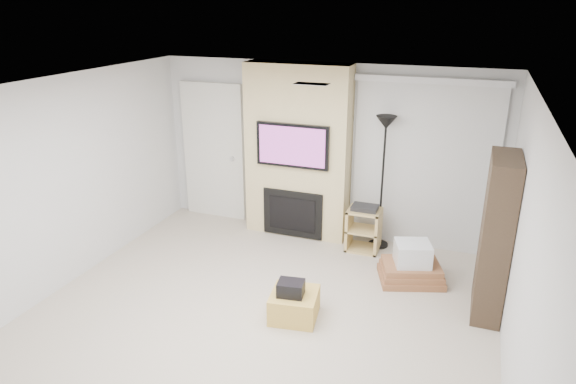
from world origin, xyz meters
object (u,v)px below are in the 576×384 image
(av_stand, at_px, (364,227))
(box_stack, at_px, (411,266))
(bookshelf, at_px, (495,237))
(floor_lamp, at_px, (385,145))
(ottoman, at_px, (294,305))

(av_stand, xyz_separation_m, box_stack, (0.75, -0.64, -0.15))
(box_stack, height_order, bookshelf, bookshelf)
(floor_lamp, height_order, av_stand, floor_lamp)
(floor_lamp, relative_size, box_stack, 2.07)
(ottoman, distance_m, box_stack, 1.67)
(ottoman, bearing_deg, av_stand, 79.65)
(floor_lamp, distance_m, box_stack, 1.63)
(bookshelf, bearing_deg, floor_lamp, 140.31)
(av_stand, relative_size, box_stack, 0.73)
(ottoman, relative_size, av_stand, 0.76)
(floor_lamp, relative_size, bookshelf, 1.04)
(floor_lamp, height_order, box_stack, floor_lamp)
(ottoman, height_order, av_stand, av_stand)
(floor_lamp, bearing_deg, bookshelf, -39.69)
(ottoman, distance_m, av_stand, 1.93)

